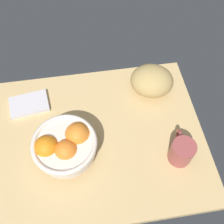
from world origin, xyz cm
name	(u,v)px	position (x,y,z in cm)	size (l,w,h in cm)	color
ground_plane	(85,141)	(0.00, 0.00, -1.50)	(83.11, 59.18, 3.00)	tan
fruit_bowl	(65,146)	(6.30, 4.58, 6.34)	(20.79, 20.79, 11.51)	silver
bread_loaf	(152,81)	(-27.32, -17.59, 5.31)	(16.05, 14.06, 10.62)	tan
napkin_folded	(29,104)	(19.23, -17.17, 0.78)	(14.08, 9.45, 1.56)	silver
mug	(181,151)	(-30.44, 11.16, 4.40)	(7.71, 11.98, 8.81)	#9D4544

